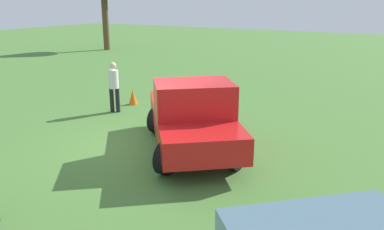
# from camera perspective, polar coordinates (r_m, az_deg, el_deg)

# --- Properties ---
(ground_plane) EXTENTS (80.00, 80.00, 0.00)m
(ground_plane) POSITION_cam_1_polar(r_m,az_deg,el_deg) (10.26, -6.27, -4.72)
(ground_plane) COLOR #477533
(pickup_truck) EXTENTS (4.59, 4.24, 1.80)m
(pickup_truck) POSITION_cam_1_polar(r_m,az_deg,el_deg) (9.73, 0.10, -0.06)
(pickup_truck) COLOR black
(pickup_truck) RESTS_ON ground_plane
(person_visitor) EXTENTS (0.43, 0.43, 1.70)m
(person_visitor) POSITION_cam_1_polar(r_m,az_deg,el_deg) (13.42, -11.27, 4.39)
(person_visitor) COLOR black
(person_visitor) RESTS_ON ground_plane
(traffic_cone) EXTENTS (0.32, 0.32, 0.55)m
(traffic_cone) POSITION_cam_1_polar(r_m,az_deg,el_deg) (14.46, -8.56, 2.62)
(traffic_cone) COLOR orange
(traffic_cone) RESTS_ON ground_plane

